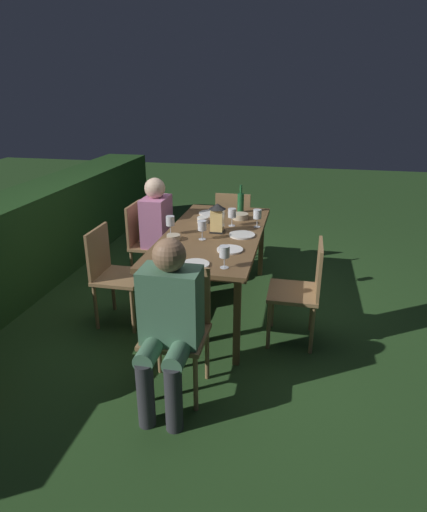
% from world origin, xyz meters
% --- Properties ---
extents(ground_plane, '(16.00, 16.00, 0.00)m').
position_xyz_m(ground_plane, '(0.00, 0.00, 0.00)').
color(ground_plane, '#26471E').
extents(dining_table, '(1.87, 0.86, 0.76)m').
position_xyz_m(dining_table, '(0.00, 0.00, 0.70)').
color(dining_table, brown).
rests_on(dining_table, ground).
extents(chair_side_right_b, '(0.42, 0.40, 0.87)m').
position_xyz_m(chair_side_right_b, '(0.42, 0.82, 0.49)').
color(chair_side_right_b, '#937047').
rests_on(chair_side_right_b, ground).
extents(person_in_pink, '(0.38, 0.47, 1.15)m').
position_xyz_m(person_in_pink, '(0.42, 0.63, 0.64)').
color(person_in_pink, '#C675A3').
rests_on(person_in_pink, ground).
extents(chair_head_far, '(0.40, 0.42, 0.87)m').
position_xyz_m(chair_head_far, '(1.18, 0.00, 0.49)').
color(chair_head_far, '#937047').
rests_on(chair_head_far, ground).
extents(chair_side_left_a, '(0.42, 0.40, 0.87)m').
position_xyz_m(chair_side_left_a, '(-0.42, -0.82, 0.49)').
color(chair_side_left_a, '#937047').
rests_on(chair_side_left_a, ground).
extents(chair_head_near, '(0.40, 0.42, 0.87)m').
position_xyz_m(chair_head_near, '(-1.18, 0.00, 0.49)').
color(chair_head_near, '#937047').
rests_on(chair_head_near, ground).
extents(person_in_green, '(0.48, 0.38, 1.15)m').
position_xyz_m(person_in_green, '(-1.38, 0.00, 0.64)').
color(person_in_green, '#4C7A5B').
rests_on(person_in_green, ground).
extents(chair_side_right_a, '(0.42, 0.40, 0.87)m').
position_xyz_m(chair_side_right_a, '(-0.42, 0.82, 0.49)').
color(chair_side_right_a, '#937047').
rests_on(chair_side_right_a, ground).
extents(lantern_centerpiece, '(0.15, 0.15, 0.27)m').
position_xyz_m(lantern_centerpiece, '(0.03, -0.03, 0.91)').
color(lantern_centerpiece, black).
rests_on(lantern_centerpiece, dining_table).
extents(green_bottle_on_table, '(0.07, 0.07, 0.29)m').
position_xyz_m(green_bottle_on_table, '(0.73, -0.14, 0.87)').
color(green_bottle_on_table, '#1E5B2D').
rests_on(green_bottle_on_table, dining_table).
extents(wine_glass_a, '(0.08, 0.08, 0.17)m').
position_xyz_m(wine_glass_a, '(-0.78, -0.24, 0.88)').
color(wine_glass_a, silver).
rests_on(wine_glass_a, dining_table).
extents(wine_glass_b, '(0.08, 0.08, 0.17)m').
position_xyz_m(wine_glass_b, '(0.24, -0.13, 0.88)').
color(wine_glass_b, silver).
rests_on(wine_glass_b, dining_table).
extents(wine_glass_c, '(0.08, 0.08, 0.17)m').
position_xyz_m(wine_glass_c, '(-0.20, 0.06, 0.88)').
color(wine_glass_c, silver).
rests_on(wine_glass_c, dining_table).
extents(wine_glass_d, '(0.08, 0.08, 0.17)m').
position_xyz_m(wine_glass_d, '(-0.12, 0.37, 0.88)').
color(wine_glass_d, silver).
rests_on(wine_glass_d, dining_table).
extents(wine_glass_e, '(0.08, 0.08, 0.17)m').
position_xyz_m(wine_glass_e, '(0.25, -0.37, 0.88)').
color(wine_glass_e, silver).
rests_on(wine_glass_e, dining_table).
extents(plate_a, '(0.26, 0.26, 0.01)m').
position_xyz_m(plate_a, '(0.60, 0.15, 0.77)').
color(plate_a, white).
rests_on(plate_a, dining_table).
extents(plate_b, '(0.21, 0.21, 0.01)m').
position_xyz_m(plate_b, '(-0.42, -0.22, 0.77)').
color(plate_b, white).
rests_on(plate_b, dining_table).
extents(plate_c, '(0.23, 0.23, 0.01)m').
position_xyz_m(plate_c, '(-0.03, -0.26, 0.77)').
color(plate_c, silver).
rests_on(plate_c, dining_table).
extents(plate_d, '(0.21, 0.21, 0.01)m').
position_xyz_m(plate_d, '(-0.78, -0.03, 0.77)').
color(plate_d, white).
rests_on(plate_d, dining_table).
extents(bowl_olives, '(0.12, 0.12, 0.05)m').
position_xyz_m(bowl_olives, '(-0.26, 0.30, 0.78)').
color(bowl_olives, '#BCAD8E').
rests_on(bowl_olives, dining_table).
extents(bowl_bread, '(0.11, 0.11, 0.06)m').
position_xyz_m(bowl_bread, '(0.28, 0.16, 0.79)').
color(bowl_bread, silver).
rests_on(bowl_bread, dining_table).
extents(bowl_salad, '(0.16, 0.16, 0.06)m').
position_xyz_m(bowl_salad, '(0.48, -0.17, 0.79)').
color(bowl_salad, '#BCAD8E').
rests_on(bowl_salad, dining_table).
extents(hedge_backdrop, '(5.97, 0.61, 0.97)m').
position_xyz_m(hedge_backdrop, '(0.00, 2.05, 0.49)').
color(hedge_backdrop, '#1E4219').
rests_on(hedge_backdrop, ground).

